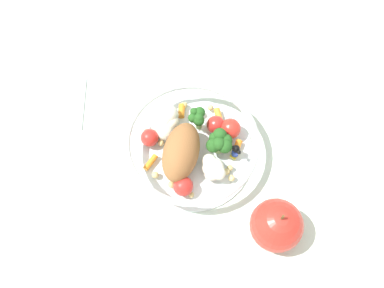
# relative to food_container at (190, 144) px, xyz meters

# --- Properties ---
(ground_plane) EXTENTS (2.40, 2.40, 0.00)m
(ground_plane) POSITION_rel_food_container_xyz_m (0.00, 0.01, -0.03)
(ground_plane) COLOR silver
(food_container) EXTENTS (0.21, 0.21, 0.07)m
(food_container) POSITION_rel_food_container_xyz_m (0.00, 0.00, 0.00)
(food_container) COLOR white
(food_container) RESTS_ON ground_plane
(loose_apple) EXTENTS (0.08, 0.08, 0.09)m
(loose_apple) POSITION_rel_food_container_xyz_m (0.12, 0.14, 0.01)
(loose_apple) COLOR red
(loose_apple) RESTS_ON ground_plane
(folded_napkin) EXTENTS (0.12, 0.12, 0.01)m
(folded_napkin) POSITION_rel_food_container_xyz_m (-0.06, -0.25, -0.03)
(folded_napkin) COLOR white
(folded_napkin) RESTS_ON ground_plane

